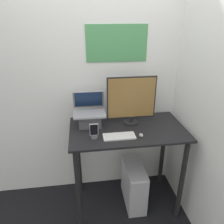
# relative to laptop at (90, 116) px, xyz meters

# --- Properties ---
(wall_back) EXTENTS (6.00, 0.06, 2.60)m
(wall_back) POSITION_rel_laptop_xyz_m (0.35, 0.29, 0.25)
(wall_back) COLOR white
(wall_back) RESTS_ON ground_plane
(wall_side_right) EXTENTS (0.05, 6.00, 2.60)m
(wall_side_right) POSITION_rel_laptop_xyz_m (0.99, -0.43, 0.25)
(wall_side_right) COLOR white
(wall_side_right) RESTS_ON ground_plane
(desk) EXTENTS (1.10, 0.63, 0.95)m
(desk) POSITION_rel_laptop_xyz_m (0.35, -0.11, -0.29)
(desk) COLOR black
(desk) RESTS_ON ground_plane
(laptop) EXTENTS (0.30, 0.27, 0.32)m
(laptop) POSITION_rel_laptop_xyz_m (0.00, 0.00, 0.00)
(laptop) COLOR #4C4C51
(laptop) RESTS_ON desk
(monitor) EXTENTS (0.48, 0.15, 0.48)m
(monitor) POSITION_rel_laptop_xyz_m (0.41, -0.01, 0.14)
(monitor) COLOR black
(monitor) RESTS_ON desk
(keyboard) EXTENTS (0.29, 0.12, 0.02)m
(keyboard) POSITION_rel_laptop_xyz_m (0.25, -0.26, -0.09)
(keyboard) COLOR white
(keyboard) RESTS_ON desk
(mouse) EXTENTS (0.04, 0.06, 0.03)m
(mouse) POSITION_rel_laptop_xyz_m (0.44, -0.28, -0.08)
(mouse) COLOR #99999E
(mouse) RESTS_ON desk
(cell_phone) EXTENTS (0.08, 0.06, 0.14)m
(cell_phone) POSITION_rel_laptop_xyz_m (0.03, -0.25, -0.05)
(cell_phone) COLOR #4C4C51
(cell_phone) RESTS_ON desk
(computer_tower) EXTENTS (0.19, 0.46, 0.48)m
(computer_tower) POSITION_rel_laptop_xyz_m (0.45, -0.11, -0.81)
(computer_tower) COLOR silver
(computer_tower) RESTS_ON ground_plane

